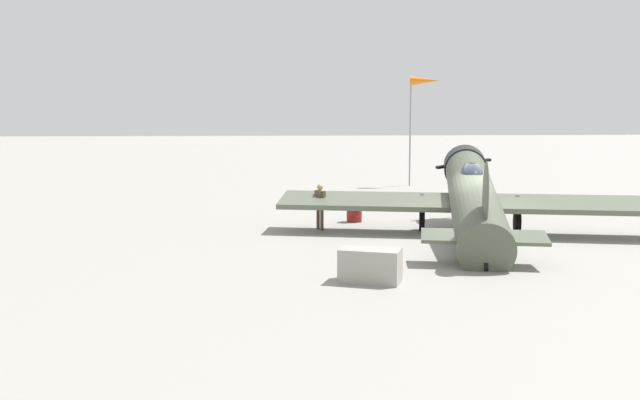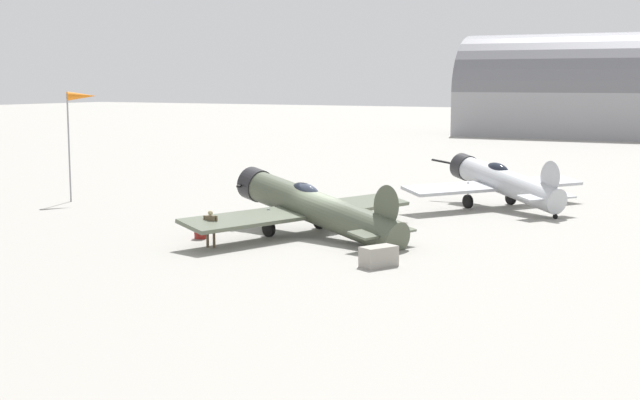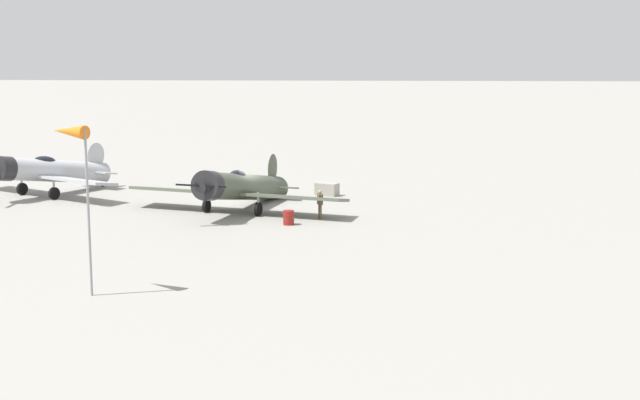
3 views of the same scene
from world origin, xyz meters
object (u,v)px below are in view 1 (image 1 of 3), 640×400
(equipment_crate, at_px, (370,266))
(ground_crew_mechanic, at_px, (320,202))
(fuel_drum, at_px, (354,212))
(airplane_foreground, at_px, (472,197))
(windsock_mast, at_px, (424,86))

(equipment_crate, bearing_deg, ground_crew_mechanic, -90.24)
(ground_crew_mechanic, xyz_separation_m, fuel_drum, (-1.65, -1.80, -0.62))
(equipment_crate, xyz_separation_m, fuel_drum, (-1.69, -10.14, -0.01))
(airplane_foreground, distance_m, equipment_crate, 7.71)
(airplane_foreground, xyz_separation_m, equipment_crate, (4.89, 5.87, -0.99))
(ground_crew_mechanic, bearing_deg, windsock_mast, -137.49)
(fuel_drum, xyz_separation_m, windsock_mast, (-7.29, -14.48, 5.76))
(equipment_crate, bearing_deg, fuel_drum, -99.44)
(airplane_foreground, height_order, ground_crew_mechanic, airplane_foreground)
(airplane_foreground, distance_m, windsock_mast, 19.77)
(equipment_crate, bearing_deg, windsock_mast, -110.03)
(ground_crew_mechanic, distance_m, equipment_crate, 8.37)
(airplane_foreground, relative_size, equipment_crate, 8.08)
(ground_crew_mechanic, bearing_deg, equipment_crate, 71.04)
(airplane_foreground, height_order, fuel_drum, airplane_foreground)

